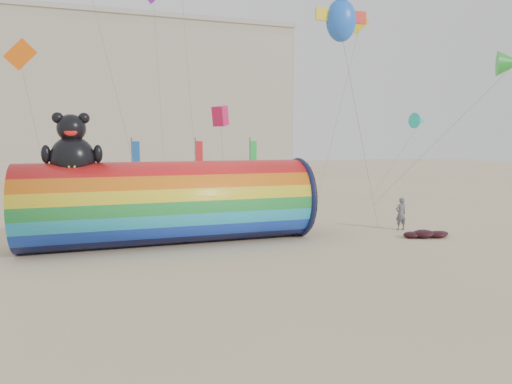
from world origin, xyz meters
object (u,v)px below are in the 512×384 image
object	(u,v)px
windsock_assembly	(170,200)
kite_handler	(401,214)
hotel_building	(61,99)
fabric_bundle	(426,234)

from	to	relation	value
windsock_assembly	kite_handler	distance (m)	12.73
hotel_building	fabric_bundle	bearing A→B (deg)	-65.87
kite_handler	fabric_bundle	size ratio (longest dim) A/B	0.69
hotel_building	fabric_bundle	xyz separation A→B (m)	(20.99, -46.86, -10.14)
windsock_assembly	kite_handler	xyz separation A→B (m)	(12.65, -0.72, -1.19)
kite_handler	hotel_building	bearing A→B (deg)	-66.00
windsock_assembly	fabric_bundle	distance (m)	13.17
hotel_building	kite_handler	size ratio (longest dim) A/B	33.31
kite_handler	windsock_assembly	bearing A→B (deg)	-4.30
kite_handler	fabric_bundle	world-z (taller)	kite_handler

